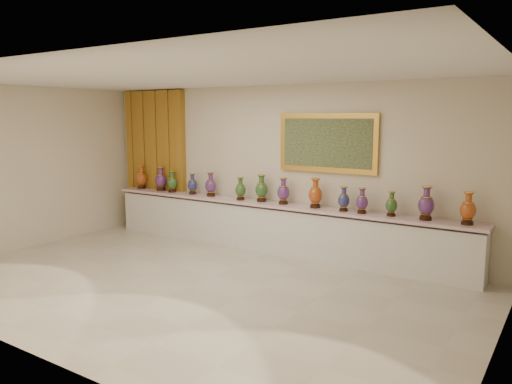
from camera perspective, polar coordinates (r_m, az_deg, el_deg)
ground at (r=7.43m, az=-7.52°, el=-10.62°), size 8.00×8.00×0.00m
room at (r=10.46m, az=-8.89°, el=3.80°), size 8.00×8.00×8.00m
counter at (r=9.07m, az=1.83°, el=-4.13°), size 7.28×0.48×0.90m
vase_0 at (r=11.03m, az=-12.95°, el=1.54°), size 0.30×0.30×0.50m
vase_1 at (r=10.61m, az=-10.83°, el=1.33°), size 0.28×0.28×0.50m
vase_2 at (r=10.38m, az=-9.56°, el=1.07°), size 0.25×0.25×0.44m
vase_3 at (r=10.04m, az=-7.27°, el=0.81°), size 0.24×0.24×0.42m
vase_4 at (r=9.74m, az=-5.19°, el=0.75°), size 0.24×0.24×0.47m
vase_5 at (r=9.27m, az=-1.78°, el=0.25°), size 0.26×0.26×0.43m
vase_6 at (r=9.09m, az=0.65°, el=0.29°), size 0.27×0.27×0.50m
vase_7 at (r=8.84m, az=3.15°, el=-0.03°), size 0.22×0.22×0.47m
vase_8 at (r=8.52m, az=6.80°, el=-0.30°), size 0.27×0.27×0.50m
vase_9 at (r=8.29m, az=10.00°, el=-0.92°), size 0.24×0.24×0.41m
vase_10 at (r=8.16m, az=12.02°, el=-1.12°), size 0.21×0.21×0.41m
vase_11 at (r=8.04m, az=15.22°, el=-1.44°), size 0.24×0.24×0.39m
vase_12 at (r=7.88m, az=18.88°, el=-1.39°), size 0.26×0.26×0.51m
vase_13 at (r=7.76m, az=23.07°, el=-1.90°), size 0.28×0.28×0.48m
label_card at (r=9.65m, az=-5.52°, el=-0.59°), size 0.10×0.06×0.00m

